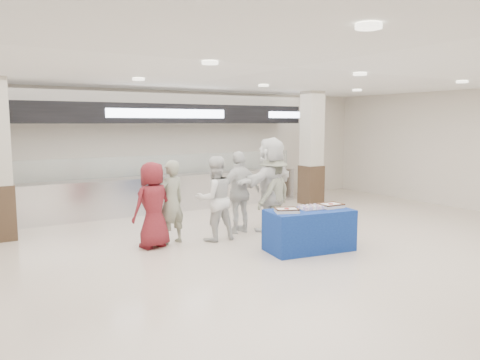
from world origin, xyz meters
TOP-DOWN VIEW (x-y plane):
  - ground at (0.00, 0.00)m, footprint 14.00×14.00m
  - serving_line at (0.00, 5.40)m, footprint 8.70×0.85m
  - column_right at (4.00, 4.20)m, footprint 0.55×0.55m
  - display_table at (0.72, 0.37)m, footprint 1.65×1.00m
  - sheet_cake_left at (0.22, 0.40)m, footprint 0.49×0.44m
  - sheet_cake_right at (1.20, 0.35)m, footprint 0.43×0.34m
  - cupcake_tray at (0.78, 0.41)m, footprint 0.46×0.37m
  - civilian_maroon at (-1.62, 2.06)m, footprint 0.88×0.68m
  - soldier_a at (-1.21, 2.16)m, footprint 0.66×0.52m
  - chef_tall at (-0.39, 1.92)m, footprint 0.83×0.65m
  - chef_short at (0.38, 2.24)m, footprint 1.05×0.51m
  - soldier_b at (1.12, 2.05)m, footprint 1.21×0.97m
  - civilian_white at (1.09, 2.10)m, footprint 1.96×1.23m

SIDE VIEW (x-z plane):
  - ground at x=0.00m, z-range 0.00..0.00m
  - display_table at x=0.72m, z-range 0.00..0.75m
  - cupcake_tray at x=0.78m, z-range 0.75..0.82m
  - sheet_cake_left at x=0.22m, z-range 0.75..0.84m
  - sheet_cake_right at x=1.20m, z-range 0.75..0.84m
  - civilian_maroon at x=-1.62m, z-range 0.00..1.61m
  - soldier_a at x=-1.21m, z-range 0.00..1.61m
  - soldier_b at x=1.12m, z-range 0.00..1.64m
  - chef_tall at x=-0.39m, z-range 0.00..1.67m
  - chef_short at x=0.38m, z-range 0.00..1.73m
  - civilian_white at x=1.09m, z-range 0.00..2.02m
  - serving_line at x=0.00m, z-range -0.24..2.56m
  - column_right at x=4.00m, z-range -0.07..3.13m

